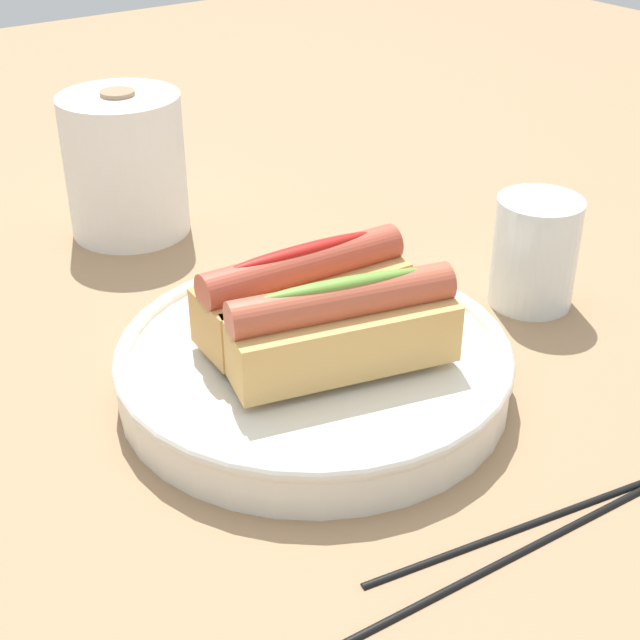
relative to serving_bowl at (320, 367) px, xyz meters
The scene contains 8 objects.
ground_plane 0.02m from the serving_bowl, 110.81° to the left, with size 2.40×2.40×0.00m, color #9E7A56.
serving_bowl is the anchor object (origin of this frame).
hotdog_front 0.05m from the serving_bowl, 100.47° to the right, with size 0.16×0.09×0.06m.
hotdog_back 0.05m from the serving_bowl, 79.53° to the left, with size 0.15×0.06×0.06m.
water_glass 0.22m from the serving_bowl, ahead, with size 0.07×0.07×0.09m.
paper_towel_roll 0.33m from the serving_bowl, 88.00° to the left, with size 0.11×0.11×0.13m.
chopstick_near 0.18m from the serving_bowl, 83.69° to the right, with size 0.01×0.01×0.22m, color black.
chopstick_far 0.19m from the serving_bowl, 92.97° to the right, with size 0.01×0.01×0.22m, color black.
Camera 1 is at (-0.31, -0.44, 0.37)m, focal length 52.03 mm.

